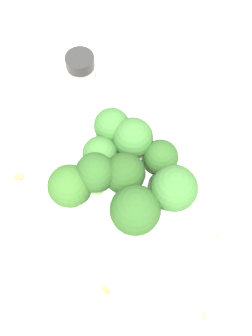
{
  "coord_description": "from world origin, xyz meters",
  "views": [
    {
      "loc": [
        -0.2,
        -0.04,
        0.47
      ],
      "look_at": [
        0.0,
        0.0,
        0.08
      ],
      "focal_mm": 50.0,
      "sensor_mm": 36.0,
      "label": 1
    }
  ],
  "objects": [
    {
      "name": "broccoli_floret_2",
      "position": [
        0.01,
        0.03,
        0.08
      ],
      "size": [
        0.03,
        0.03,
        0.04
      ],
      "color": "#7A9E5B",
      "rests_on": "bowl"
    },
    {
      "name": "broccoli_floret_8",
      "position": [
        0.04,
        0.02,
        0.08
      ],
      "size": [
        0.04,
        0.04,
        0.05
      ],
      "color": "#7A9E5B",
      "rests_on": "bowl"
    },
    {
      "name": "broccoli_floret_0",
      "position": [
        -0.01,
        -0.0,
        0.08
      ],
      "size": [
        0.04,
        0.04,
        0.05
      ],
      "color": "#84AD66",
      "rests_on": "bowl"
    },
    {
      "name": "broccoli_floret_4",
      "position": [
        -0.01,
        -0.05,
        0.09
      ],
      "size": [
        0.04,
        0.04,
        0.06
      ],
      "color": "#7A9E5B",
      "rests_on": "bowl"
    },
    {
      "name": "almond_crumb_3",
      "position": [
        -0.02,
        -0.1,
        0.0
      ],
      "size": [
        0.0,
        0.01,
        0.01
      ],
      "primitive_type": "cube",
      "rotation": [
        0.0,
        0.0,
        1.72
      ],
      "color": "tan",
      "rests_on": "ground_plane"
    },
    {
      "name": "broccoli_floret_1",
      "position": [
        -0.04,
        -0.02,
        0.08
      ],
      "size": [
        0.05,
        0.05,
        0.05
      ],
      "color": "#8EB770",
      "rests_on": "bowl"
    },
    {
      "name": "pepper_shaker",
      "position": [
        0.13,
        0.08,
        0.03
      ],
      "size": [
        0.03,
        0.03,
        0.07
      ],
      "color": "#B2B7BC",
      "rests_on": "ground_plane"
    },
    {
      "name": "almond_crumb_2",
      "position": [
        -0.1,
        -0.0,
        0.0
      ],
      "size": [
        0.01,
        0.01,
        0.01
      ],
      "primitive_type": "cube",
      "rotation": [
        0.0,
        0.0,
        3.93
      ],
      "color": "olive",
      "rests_on": "ground_plane"
    },
    {
      "name": "broccoli_floret_5",
      "position": [
        0.02,
        -0.03,
        0.08
      ],
      "size": [
        0.03,
        0.03,
        0.04
      ],
      "color": "#84AD66",
      "rests_on": "bowl"
    },
    {
      "name": "broccoli_floret_3",
      "position": [
        -0.01,
        0.03,
        0.09
      ],
      "size": [
        0.04,
        0.04,
        0.06
      ],
      "color": "#7A9E5B",
      "rests_on": "bowl"
    },
    {
      "name": "broccoli_floret_7",
      "position": [
        -0.03,
        0.05,
        0.08
      ],
      "size": [
        0.04,
        0.04,
        0.05
      ],
      "color": "#84AD66",
      "rests_on": "bowl"
    },
    {
      "name": "ground_plane",
      "position": [
        0.0,
        0.0,
        0.0
      ],
      "size": [
        3.0,
        3.0,
        0.0
      ],
      "primitive_type": "plane",
      "color": "beige"
    },
    {
      "name": "almond_crumb_0",
      "position": [
        0.01,
        0.12,
        0.0
      ],
      "size": [
        0.01,
        0.01,
        0.01
      ],
      "primitive_type": "cube",
      "rotation": [
        0.0,
        0.0,
        4.7
      ],
      "color": "#AD7F4C",
      "rests_on": "ground_plane"
    },
    {
      "name": "almond_crumb_1",
      "position": [
        -0.1,
        -0.1,
        0.0
      ],
      "size": [
        0.01,
        0.01,
        0.01
      ],
      "primitive_type": "cube",
      "rotation": [
        0.0,
        0.0,
        6.16
      ],
      "color": "tan",
      "rests_on": "ground_plane"
    },
    {
      "name": "bowl",
      "position": [
        0.0,
        0.0,
        0.03
      ],
      "size": [
        0.16,
        0.16,
        0.05
      ],
      "primitive_type": "cylinder",
      "color": "white",
      "rests_on": "ground_plane"
    },
    {
      "name": "broccoli_floret_6",
      "position": [
        0.03,
        0.0,
        0.08
      ],
      "size": [
        0.04,
        0.04,
        0.05
      ],
      "color": "#84AD66",
      "rests_on": "bowl"
    }
  ]
}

